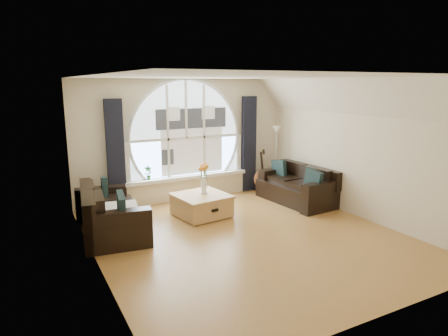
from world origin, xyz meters
TOP-DOWN VIEW (x-y plane):
  - ground at (0.00, 0.00)m, footprint 5.00×5.50m
  - ceiling at (0.00, 0.00)m, footprint 5.00×5.50m
  - wall_back at (0.00, 2.75)m, footprint 5.00×0.01m
  - wall_front at (0.00, -2.75)m, footprint 5.00×0.01m
  - wall_left at (-2.50, 0.00)m, footprint 0.01×5.50m
  - wall_right at (2.50, 0.00)m, footprint 0.01×5.50m
  - attic_slope at (2.20, 0.00)m, footprint 0.92×5.50m
  - arched_window at (0.00, 2.72)m, footprint 2.60×0.06m
  - window_sill at (0.00, 2.65)m, footprint 2.90×0.22m
  - window_frame at (0.00, 2.69)m, footprint 2.76×0.08m
  - neighbor_house at (0.15, 2.71)m, footprint 1.70×0.02m
  - curtain_left at (-1.60, 2.63)m, footprint 0.35×0.12m
  - curtain_right at (1.60, 2.63)m, footprint 0.35×0.12m
  - sofa_left at (-2.04, 1.31)m, footprint 1.17×1.98m
  - sofa_right at (2.03, 1.28)m, footprint 1.04×1.87m
  - coffee_chest at (-0.24, 1.41)m, footprint 1.09×1.09m
  - throw_blanket at (-1.92, 1.03)m, footprint 0.63×0.63m
  - vase_flowers at (-0.15, 1.48)m, footprint 0.24×0.24m
  - floor_lamp at (2.15, 2.28)m, footprint 0.24×0.24m
  - guitar at (1.81, 2.41)m, footprint 0.36×0.24m
  - potted_plant at (-0.92, 2.65)m, footprint 0.17×0.12m

SIDE VIEW (x-z plane):
  - ground at x=0.00m, z-range -0.01..0.01m
  - coffee_chest at x=-0.24m, z-range 0.00..0.48m
  - sofa_left at x=-2.04m, z-range -0.02..0.82m
  - sofa_right at x=2.03m, z-range 0.00..0.80m
  - throw_blanket at x=-1.92m, z-range 0.45..0.55m
  - window_sill at x=0.00m, z-range 0.47..0.55m
  - guitar at x=1.81m, z-range 0.00..1.06m
  - potted_plant at x=-0.92m, z-range 0.55..0.86m
  - floor_lamp at x=2.15m, z-range 0.00..1.60m
  - vase_flowers at x=-0.15m, z-range 0.48..1.18m
  - curtain_left at x=-1.60m, z-range 0.00..2.30m
  - curtain_right at x=1.60m, z-range 0.00..2.30m
  - wall_back at x=0.00m, z-range 0.00..2.70m
  - wall_front at x=0.00m, z-range 0.00..2.70m
  - wall_left at x=-2.50m, z-range 0.00..2.70m
  - wall_right at x=2.50m, z-range 0.00..2.70m
  - neighbor_house at x=0.15m, z-range 0.75..2.25m
  - arched_window at x=0.00m, z-range 0.55..2.70m
  - window_frame at x=0.00m, z-range 0.55..2.70m
  - attic_slope at x=2.20m, z-range 1.99..2.71m
  - ceiling at x=0.00m, z-range 2.70..2.71m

